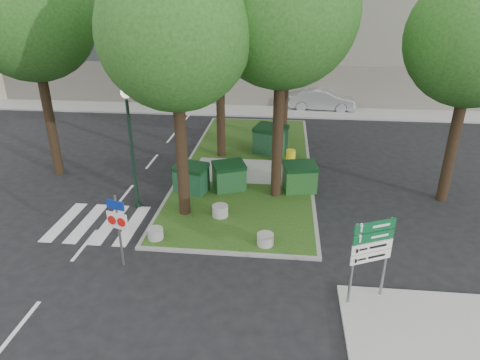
# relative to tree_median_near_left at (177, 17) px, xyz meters

# --- Properties ---
(ground) EXTENTS (120.00, 120.00, 0.00)m
(ground) POSITION_rel_tree_median_near_left_xyz_m (1.41, -2.56, -7.32)
(ground) COLOR black
(ground) RESTS_ON ground
(median_island) EXTENTS (6.00, 16.00, 0.12)m
(median_island) POSITION_rel_tree_median_near_left_xyz_m (1.91, 5.44, -7.26)
(median_island) COLOR #1E4012
(median_island) RESTS_ON ground
(median_kerb) EXTENTS (6.30, 16.30, 0.10)m
(median_kerb) POSITION_rel_tree_median_near_left_xyz_m (1.91, 5.44, -7.27)
(median_kerb) COLOR gray
(median_kerb) RESTS_ON ground
(sidewalk_corner) EXTENTS (5.00, 4.00, 0.12)m
(sidewalk_corner) POSITION_rel_tree_median_near_left_xyz_m (7.91, -6.06, -7.26)
(sidewalk_corner) COLOR #999993
(sidewalk_corner) RESTS_ON ground
(building_sidewalk) EXTENTS (42.00, 3.00, 0.12)m
(building_sidewalk) POSITION_rel_tree_median_near_left_xyz_m (1.41, 15.94, -7.26)
(building_sidewalk) COLOR #999993
(building_sidewalk) RESTS_ON ground
(zebra_crossing) EXTENTS (5.00, 3.00, 0.01)m
(zebra_crossing) POSITION_rel_tree_median_near_left_xyz_m (-2.34, -1.06, -7.31)
(zebra_crossing) COLOR silver
(zebra_crossing) RESTS_ON ground
(tree_median_near_left) EXTENTS (5.20, 5.20, 10.53)m
(tree_median_near_left) POSITION_rel_tree_median_near_left_xyz_m (0.00, 0.00, 0.00)
(tree_median_near_left) COLOR black
(tree_median_near_left) RESTS_ON ground
(tree_median_mid) EXTENTS (4.80, 4.80, 9.99)m
(tree_median_mid) POSITION_rel_tree_median_near_left_xyz_m (0.50, 6.50, -0.34)
(tree_median_mid) COLOR black
(tree_median_mid) RESTS_ON ground
(tree_street_left) EXTENTS (5.40, 5.40, 11.00)m
(tree_street_left) POSITION_rel_tree_median_near_left_xyz_m (-7.00, 3.50, 0.33)
(tree_street_left) COLOR black
(tree_street_left) RESTS_ON ground
(tree_street_right) EXTENTS (5.00, 5.00, 10.06)m
(tree_street_right) POSITION_rel_tree_median_near_left_xyz_m (10.50, 2.50, -0.33)
(tree_street_right) COLOR black
(tree_street_right) RESTS_ON ground
(dumpster_a) EXTENTS (1.59, 1.31, 1.28)m
(dumpster_a) POSITION_rel_tree_median_near_left_xyz_m (-0.23, 1.89, -6.58)
(dumpster_a) COLOR #0F3A20
(dumpster_a) RESTS_ON median_island
(dumpster_b) EXTENTS (1.62, 1.41, 1.26)m
(dumpster_b) POSITION_rel_tree_median_near_left_xyz_m (1.37, 2.27, -6.59)
(dumpster_b) COLOR #123E18
(dumpster_b) RESTS_ON median_island
(dumpster_c) EXTENTS (1.97, 1.69, 1.55)m
(dumpster_c) POSITION_rel_tree_median_near_left_xyz_m (2.97, 7.04, -6.46)
(dumpster_c) COLOR #10381E
(dumpster_c) RESTS_ON median_island
(dumpster_d) EXTENTS (1.58, 1.26, 1.30)m
(dumpster_d) POSITION_rel_tree_median_near_left_xyz_m (4.41, 2.43, -6.57)
(dumpster_d) COLOR #164515
(dumpster_d) RESTS_ON median_island
(bollard_left) EXTENTS (0.55, 0.55, 0.39)m
(bollard_left) POSITION_rel_tree_median_near_left_xyz_m (-0.69, -2.06, -7.00)
(bollard_left) COLOR #959691
(bollard_left) RESTS_ON median_island
(bollard_right) EXTENTS (0.57, 0.57, 0.41)m
(bollard_right) POSITION_rel_tree_median_near_left_xyz_m (3.17, -2.06, -6.99)
(bollard_right) COLOR #9D9D98
(bollard_right) RESTS_ON median_island
(bollard_mid) EXTENTS (0.62, 0.62, 0.44)m
(bollard_mid) POSITION_rel_tree_median_near_left_xyz_m (1.33, -0.19, -6.98)
(bollard_mid) COLOR gray
(bollard_mid) RESTS_ON median_island
(litter_bin) EXTENTS (0.46, 0.46, 0.80)m
(litter_bin) POSITION_rel_tree_median_near_left_xyz_m (4.05, 5.37, -6.80)
(litter_bin) COLOR yellow
(litter_bin) RESTS_ON median_island
(street_lamp) EXTENTS (0.39, 0.39, 4.88)m
(street_lamp) POSITION_rel_tree_median_near_left_xyz_m (-2.18, 0.45, -4.25)
(street_lamp) COLOR black
(street_lamp) RESTS_ON ground
(traffic_sign_pole) EXTENTS (0.72, 0.27, 2.49)m
(traffic_sign_pole) POSITION_rel_tree_median_near_left_xyz_m (-1.33, -3.56, -5.72)
(traffic_sign_pole) COLOR slate
(traffic_sign_pole) RESTS_ON ground
(directional_sign) EXTENTS (1.15, 0.55, 2.50)m
(directional_sign) POSITION_rel_tree_median_near_left_xyz_m (6.11, -4.56, -5.54)
(directional_sign) COLOR slate
(directional_sign) RESTS_ON sidewalk_corner
(car_white) EXTENTS (3.83, 1.75, 1.27)m
(car_white) POSITION_rel_tree_median_near_left_xyz_m (-5.09, 16.93, -6.68)
(car_white) COLOR silver
(car_white) RESTS_ON ground
(car_silver) EXTENTS (4.90, 1.98, 1.58)m
(car_silver) POSITION_rel_tree_median_near_left_xyz_m (6.34, 16.90, -6.53)
(car_silver) COLOR #96989D
(car_silver) RESTS_ON ground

